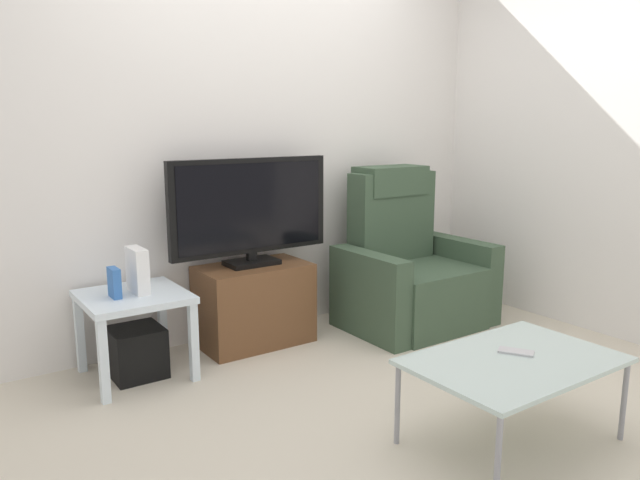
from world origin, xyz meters
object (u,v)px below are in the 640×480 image
cell_phone (516,352)px  tv_stand (254,304)px  television (251,209)px  game_console (138,270)px  recliner_armchair (410,270)px  side_table (134,307)px  coffee_table (514,364)px  subwoofer_box (137,352)px  book_upright (114,283)px

cell_phone → tv_stand: bearing=71.8°
television → game_console: 0.80m
recliner_armchair → side_table: bearing=177.3°
side_table → coffee_table: 1.98m
television → game_console: size_ratio=4.30×
recliner_armchair → cell_phone: bearing=-113.3°
recliner_armchair → coffee_table: recliner_armchair is taller
tv_stand → side_table: tv_stand is taller
recliner_armchair → side_table: recliner_armchair is taller
game_console → cell_phone: 1.98m
side_table → subwoofer_box: 0.26m
subwoofer_box → book_upright: (-0.10, -0.02, 0.41)m
cell_phone → side_table: bearing=94.9°
coffee_table → cell_phone: (0.06, 0.04, 0.03)m
book_upright → coffee_table: book_upright is taller
side_table → subwoofer_box: bearing=-45.0°
tv_stand → subwoofer_box: (-0.78, -0.08, -0.12)m
side_table → game_console: game_console is taller
subwoofer_box → game_console: size_ratio=1.12×
subwoofer_box → cell_phone: bearing=-53.4°
tv_stand → game_console: (-0.75, -0.07, 0.34)m
recliner_armchair → cell_phone: recliner_armchair is taller
tv_stand → cell_phone: tv_stand is taller
tv_stand → television: (-0.00, 0.02, 0.60)m
game_console → recliner_armchair: bearing=-5.6°
recliner_armchair → cell_phone: 1.58m
tv_stand → cell_phone: bearing=-76.5°
tv_stand → television: 0.60m
subwoofer_box → cell_phone: size_ratio=1.84×
game_console → coffee_table: size_ratio=0.27×
television → cell_phone: size_ratio=7.04×
game_console → cell_phone: (1.15, -1.60, -0.20)m
coffee_table → side_table: bearing=124.6°
coffee_table → cell_phone: 0.08m
tv_stand → recliner_armchair: (1.09, -0.25, 0.12)m
recliner_armchair → side_table: (-1.87, 0.17, 0.02)m
television → recliner_armchair: 1.22m
game_console → coffee_table: game_console is taller
recliner_armchair → game_console: 1.85m
coffee_table → tv_stand: bearing=101.3°
side_table → coffee_table: size_ratio=0.60×
cell_phone → game_console: bearing=93.9°
cell_phone → book_upright: bearing=97.5°
recliner_armchair → subwoofer_box: recliner_armchair is taller
book_upright → game_console: size_ratio=0.65×
recliner_armchair → book_upright: (-1.97, 0.15, 0.18)m
subwoofer_box → book_upright: 0.43m
television → cell_phone: television is taller
recliner_armchair → game_console: size_ratio=4.39×
recliner_armchair → tv_stand: bearing=169.6°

